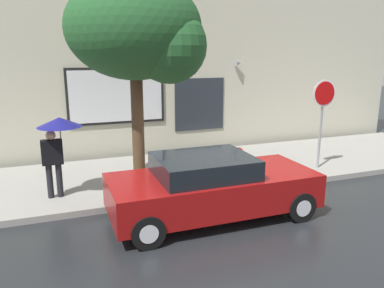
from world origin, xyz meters
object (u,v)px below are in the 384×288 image
parked_car (211,187)px  pedestrian_with_umbrella (57,134)px  street_tree (142,33)px  fire_hydrant (239,162)px  stop_sign (323,106)px

parked_car → pedestrian_with_umbrella: pedestrian_with_umbrella is taller
street_tree → fire_hydrant: bearing=-0.1°
parked_car → street_tree: 3.88m
parked_car → fire_hydrant: bearing=49.7°
street_tree → stop_sign: (5.13, -0.21, -1.93)m
parked_car → street_tree: size_ratio=0.87×
fire_hydrant → pedestrian_with_umbrella: bearing=179.6°
parked_car → stop_sign: size_ratio=1.70×
fire_hydrant → street_tree: (-2.61, 0.01, 3.36)m
fire_hydrant → stop_sign: size_ratio=0.31×
parked_car → fire_hydrant: (1.66, 1.95, -0.15)m
pedestrian_with_umbrella → stop_sign: stop_sign is taller
parked_car → stop_sign: 4.71m
street_tree → pedestrian_with_umbrella: bearing=179.2°
parked_car → stop_sign: stop_sign is taller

